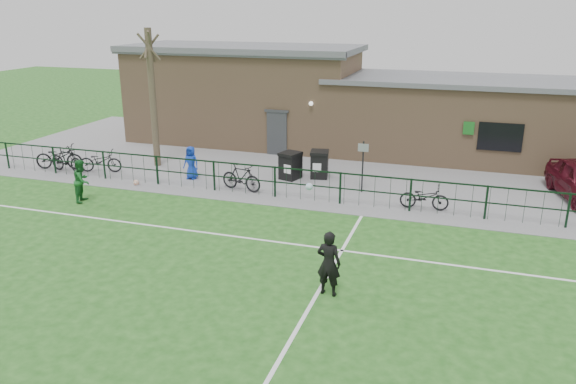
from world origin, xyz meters
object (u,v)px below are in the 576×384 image
(bicycle_c, at_px, (100,161))
(wheelie_bin_left, at_px, (290,167))
(bicycle_d, at_px, (241,177))
(outfield_player, at_px, (82,181))
(bicycle_e, at_px, (424,197))
(bicycle_b, at_px, (67,160))
(spectator_child, at_px, (191,163))
(sign_post, at_px, (363,167))
(bare_tree, at_px, (153,99))
(wheelie_bin_right, at_px, (319,165))
(bicycle_a, at_px, (59,157))
(ball_ground, at_px, (136,183))

(bicycle_c, bearing_deg, wheelie_bin_left, -93.13)
(bicycle_d, bearing_deg, outfield_player, 132.26)
(bicycle_e, bearing_deg, bicycle_c, 86.05)
(bicycle_d, bearing_deg, bicycle_b, 101.80)
(spectator_child, relative_size, outfield_player, 0.87)
(wheelie_bin_left, xyz_separation_m, spectator_child, (-3.91, -1.28, 0.17))
(wheelie_bin_left, relative_size, bicycle_e, 0.61)
(bicycle_e, bearing_deg, spectator_child, 83.32)
(spectator_child, distance_m, outfield_player, 4.49)
(sign_post, relative_size, bicycle_d, 1.13)
(outfield_player, bearing_deg, bicycle_c, 12.38)
(bare_tree, bearing_deg, wheelie_bin_left, -0.95)
(wheelie_bin_left, height_order, wheelie_bin_right, wheelie_bin_right)
(sign_post, bearing_deg, bicycle_b, -174.56)
(wheelie_bin_left, bearing_deg, bicycle_a, -153.04)
(bicycle_d, relative_size, spectator_child, 1.28)
(bicycle_c, distance_m, spectator_child, 4.22)
(sign_post, distance_m, bicycle_e, 2.80)
(wheelie_bin_left, xyz_separation_m, bicycle_c, (-8.11, -1.60, -0.03))
(wheelie_bin_left, xyz_separation_m, sign_post, (3.16, -0.81, 0.48))
(bare_tree, height_order, bicycle_b, bare_tree)
(bare_tree, xyz_separation_m, bicycle_a, (-3.78, -1.87, -2.43))
(spectator_child, bearing_deg, outfield_player, -121.06)
(bicycle_c, xyz_separation_m, bicycle_e, (13.72, -0.45, -0.04))
(ball_ground, bearing_deg, sign_post, 12.41)
(bicycle_e, bearing_deg, wheelie_bin_right, 57.99)
(wheelie_bin_right, relative_size, outfield_player, 0.67)
(wheelie_bin_right, height_order, bicycle_a, bicycle_a)
(wheelie_bin_right, xyz_separation_m, sign_post, (2.07, -1.37, 0.47))
(wheelie_bin_left, distance_m, bicycle_c, 8.26)
(bare_tree, distance_m, bicycle_c, 3.50)
(bare_tree, xyz_separation_m, wheelie_bin_right, (7.43, 0.46, -2.45))
(bicycle_e, bearing_deg, bicycle_a, 86.89)
(wheelie_bin_right, height_order, spectator_child, spectator_child)
(bicycle_a, height_order, bicycle_b, bicycle_a)
(bicycle_e, height_order, ball_ground, bicycle_e)
(sign_post, relative_size, bicycle_e, 1.18)
(wheelie_bin_right, bearing_deg, wheelie_bin_left, -163.63)
(wheelie_bin_right, height_order, ball_ground, wheelie_bin_right)
(bicycle_c, distance_m, bicycle_d, 6.80)
(sign_post, bearing_deg, bicycle_e, -26.60)
(sign_post, xyz_separation_m, bicycle_b, (-12.66, -1.20, -0.47))
(sign_post, xyz_separation_m, bicycle_d, (-4.49, -1.28, -0.47))
(bare_tree, xyz_separation_m, spectator_child, (2.43, -1.38, -2.29))
(wheelie_bin_left, relative_size, bicycle_d, 0.59)
(bicycle_a, relative_size, ball_ground, 9.07)
(bare_tree, relative_size, ball_ground, 26.12)
(wheelie_bin_right, distance_m, bicycle_c, 9.45)
(bicycle_a, distance_m, bicycle_c, 2.02)
(wheelie_bin_right, bearing_deg, bicycle_e, -40.73)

